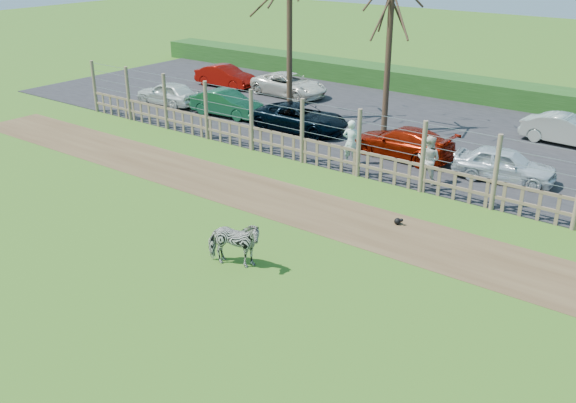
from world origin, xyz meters
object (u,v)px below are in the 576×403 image
Objects in this scene: car_0 at (168,93)px; visitor_a at (351,142)px; visitor_b at (428,160)px; car_1 at (227,103)px; car_8 at (289,85)px; car_11 at (567,130)px; car_4 at (505,165)px; car_3 at (403,142)px; zebra at (234,243)px; tree_mid at (390,19)px; car_2 at (300,118)px; crow at (398,221)px; car_7 at (225,76)px.

visitor_a is at bearing 77.51° from car_0.
visitor_b is (3.20, -0.06, 0.00)m from visitor_a.
visitor_a is at bearing -110.04° from car_1.
car_8 is 1.19× the size of car_11.
car_3 is at bearing 80.68° from car_4.
car_8 is at bearing 142.14° from car_0.
car_0 is 6.47m from car_8.
visitor_b is 0.47× the size of car_1.
zebra is 0.43× the size of car_11.
car_4 is at bearing -178.44° from visitor_a.
car_4 is (13.68, -0.55, 0.00)m from car_1.
car_2 is at bearing -142.39° from tree_mid.
car_11 is at bearing -110.19° from visitor_b.
car_8 is at bearing 138.45° from crow.
visitor_a is 0.49× the size of car_0.
crow is at bearing 120.11° from visitor_a.
visitor_b is 0.47× the size of car_11.
zebra reaches higher than car_7.
visitor_a is 0.47× the size of car_11.
car_7 and car_8 have the same top height.
car_2 is (8.10, 0.29, 0.00)m from car_0.
car_8 reaches higher than crow.
car_3 is at bearing -49.33° from tree_mid.
visitor_a reaches higher than zebra.
zebra reaches higher than car_1.
visitor_b is 0.49× the size of car_0.
car_1 is at bearing 112.32° from car_11.
car_3 is (-2.83, 5.62, 0.53)m from crow.
car_8 is at bearing 11.80° from zebra.
car_2 is 1.04× the size of car_3.
car_7 is (-11.53, 2.29, -4.23)m from tree_mid.
car_3 is at bearing -17.55° from zebra.
car_4 is 14.82m from car_8.
visitor_b is at bearing 102.77° from crow.
zebra reaches higher than car_4.
car_4 is at bearing 86.24° from car_0.
tree_mid reaches higher than car_1.
car_2 is 9.36m from car_4.
car_4 and car_11 have the same top height.
zebra is at bearing -141.62° from car_1.
car_11 is at bearing 22.53° from tree_mid.
car_4 is (3.45, 10.45, -0.03)m from zebra.
car_7 and car_11 have the same top height.
zebra is 19.05m from car_8.
car_11 is at bearing -85.95° from car_8.
car_11 is (18.00, 5.44, 0.00)m from car_0.
visitor_b reaches higher than car_7.
car_11 is (9.90, 5.15, 0.00)m from car_2.
car_7 is at bearing -177.07° from car_0.
car_8 is at bearing 92.90° from car_11.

